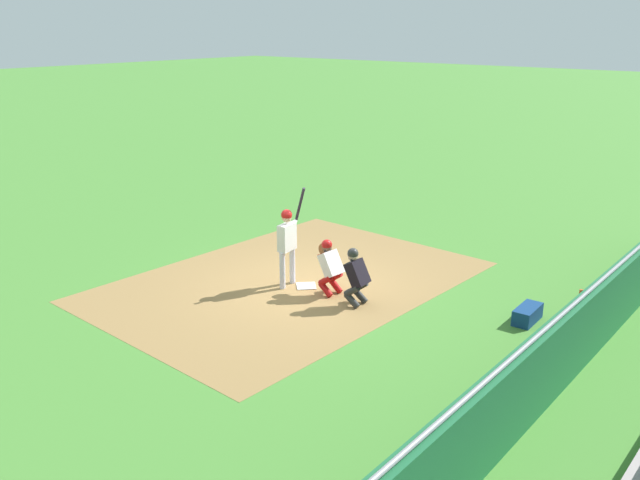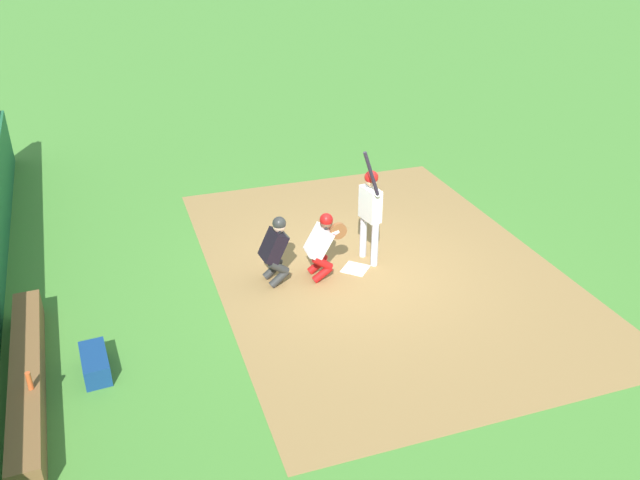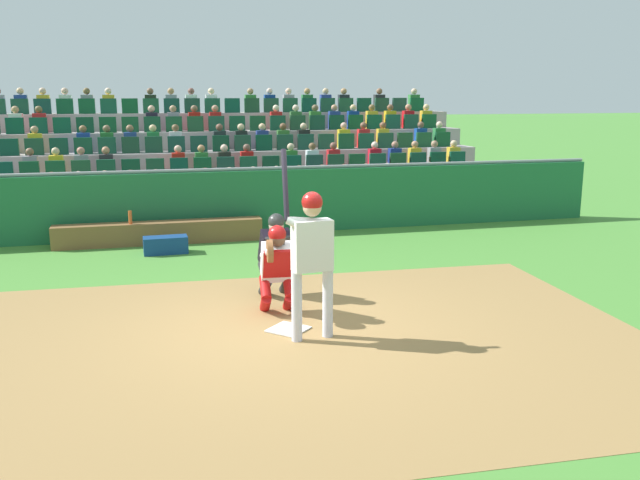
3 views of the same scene
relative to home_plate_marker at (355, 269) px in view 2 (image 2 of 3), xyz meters
name	(u,v)px [view 2 (image 2 of 3)]	position (x,y,z in m)	size (l,w,h in m)	color
ground_plane	(355,270)	(0.00, 0.00, -0.02)	(160.00, 160.00, 0.00)	#488633
infield_dirt_patch	(380,265)	(0.00, 0.50, -0.01)	(8.70, 6.13, 0.01)	olive
home_plate_marker	(355,269)	(0.00, 0.00, 0.00)	(0.44, 0.44, 0.02)	white
batter_at_plate	(370,206)	(-0.22, 0.36, 1.13)	(0.61, 0.45, 2.31)	silver
catcher_crouching	(322,242)	(0.02, -0.67, 0.69)	(0.49, 0.71, 1.27)	#B41212
home_plate_umpire	(276,247)	(-0.12, -1.49, 0.68)	(0.48, 0.50, 1.28)	#2B2B2B
dugout_bench	(27,378)	(1.46, -5.60, 0.20)	(4.07, 0.40, 0.44)	brown
water_bottle_on_bench	(29,381)	(2.01, -5.50, 0.55)	(0.07, 0.07, 0.26)	#D75627
equipment_duffel_bag	(95,364)	(1.38, -4.70, 0.14)	(0.81, 0.36, 0.32)	navy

